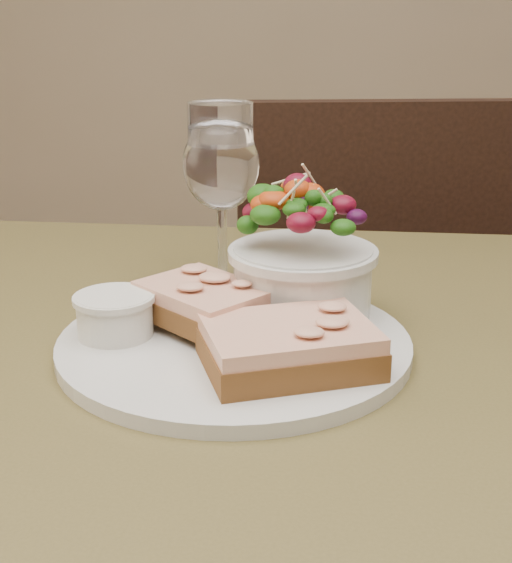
# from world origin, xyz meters

# --- Properties ---
(cafe_table) EXTENTS (0.80, 0.80, 0.75)m
(cafe_table) POSITION_xyz_m (0.00, 0.00, 0.65)
(cafe_table) COLOR #4F4522
(cafe_table) RESTS_ON ground
(chair_far) EXTENTS (0.48, 0.48, 0.90)m
(chair_far) POSITION_xyz_m (0.11, 0.73, 0.29)
(chair_far) COLOR black
(chair_far) RESTS_ON ground
(dinner_plate) EXTENTS (0.30, 0.30, 0.01)m
(dinner_plate) POSITION_xyz_m (-0.00, 0.01, 0.76)
(dinner_plate) COLOR silver
(dinner_plate) RESTS_ON cafe_table
(sandwich_front) EXTENTS (0.15, 0.13, 0.03)m
(sandwich_front) POSITION_xyz_m (0.04, -0.05, 0.78)
(sandwich_front) COLOR #462B12
(sandwich_front) RESTS_ON dinner_plate
(sandwich_back) EXTENTS (0.13, 0.13, 0.03)m
(sandwich_back) POSITION_xyz_m (-0.03, 0.02, 0.79)
(sandwich_back) COLOR #462B12
(sandwich_back) RESTS_ON dinner_plate
(ramekin) EXTENTS (0.06, 0.06, 0.04)m
(ramekin) POSITION_xyz_m (-0.10, 0.00, 0.78)
(ramekin) COLOR silver
(ramekin) RESTS_ON dinner_plate
(salad_bowl) EXTENTS (0.12, 0.12, 0.13)m
(salad_bowl) POSITION_xyz_m (0.05, 0.07, 0.82)
(salad_bowl) COLOR silver
(salad_bowl) RESTS_ON dinner_plate
(garnish) EXTENTS (0.05, 0.04, 0.02)m
(garnish) POSITION_xyz_m (-0.08, 0.09, 0.77)
(garnish) COLOR #133409
(garnish) RESTS_ON dinner_plate
(wine_glass) EXTENTS (0.08, 0.08, 0.18)m
(wine_glass) POSITION_xyz_m (-0.04, 0.16, 0.87)
(wine_glass) COLOR white
(wine_glass) RESTS_ON cafe_table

